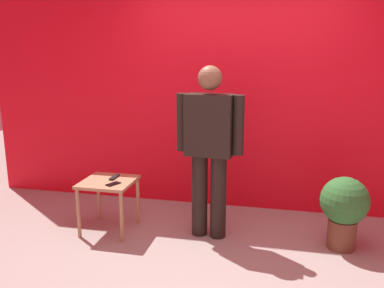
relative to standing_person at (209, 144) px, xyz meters
The scene contains 7 objects.
ground_plane 1.14m from the standing_person, 75.23° to the right, with size 12.00×12.00×0.00m, color #9E9991.
back_wall_red 1.03m from the standing_person, 79.55° to the left, with size 6.19×0.12×2.80m, color red.
standing_person is the anchor object (origin of this frame).
side_table 1.13m from the standing_person, behind, with size 0.51×0.51×0.54m.
cell_phone 1.02m from the standing_person, 166.97° to the right, with size 0.07×0.14×0.01m, color black.
tv_remote 1.06m from the standing_person, behind, with size 0.04×0.17×0.02m, color black.
potted_plant 1.37m from the standing_person, ahead, with size 0.44×0.44×0.69m.
Camera 1 is at (0.47, -3.00, 1.77)m, focal length 37.01 mm.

